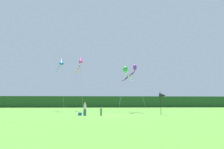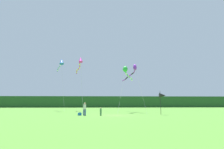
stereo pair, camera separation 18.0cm
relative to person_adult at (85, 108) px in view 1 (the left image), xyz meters
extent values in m
plane|color=#4C842D|center=(3.97, 0.29, -0.94)|extent=(120.00, 120.00, 0.00)
cube|color=#234C23|center=(3.97, 45.29, 1.14)|extent=(108.00, 2.86, 4.17)
cylinder|color=#334C8C|center=(-0.09, 0.00, -0.54)|extent=(0.17, 0.17, 0.81)
cylinder|color=#334C8C|center=(0.09, 0.00, -0.54)|extent=(0.17, 0.17, 0.81)
cylinder|color=silver|center=(0.00, 0.00, 0.19)|extent=(0.37, 0.37, 0.64)
sphere|color=tan|center=(0.00, 0.00, 0.62)|extent=(0.24, 0.24, 0.24)
cylinder|color=#3F724C|center=(2.08, -0.41, -0.68)|extent=(0.11, 0.11, 0.51)
cylinder|color=#3F724C|center=(2.20, -0.41, -0.68)|extent=(0.11, 0.11, 0.51)
cylinder|color=#3F724C|center=(2.14, -0.41, -0.22)|extent=(0.24, 0.24, 0.41)
sphere|color=tan|center=(2.14, -0.41, 0.05)|extent=(0.15, 0.15, 0.15)
cube|color=#1959B2|center=(-0.65, 0.20, -0.77)|extent=(0.46, 0.36, 0.34)
cylinder|color=black|center=(10.50, 0.80, 0.70)|extent=(0.06, 0.06, 3.28)
cone|color=black|center=(10.85, 0.80, 1.75)|extent=(0.90, 0.70, 0.70)
cylinder|color=#B2B2B2|center=(8.62, 5.11, 3.07)|extent=(0.91, 4.49, 8.04)
ellipsoid|color=purple|center=(8.18, 7.34, 7.09)|extent=(0.81, 1.20, 1.37)
cylinder|color=purple|center=(8.17, 7.93, 6.46)|extent=(0.22, 1.23, 0.50)
cylinder|color=black|center=(8.03, 9.09, 6.23)|extent=(0.47, 1.22, 0.36)
cylinder|color=purple|center=(7.66, 10.21, 6.03)|extent=(0.66, 1.20, 0.44)
cylinder|color=black|center=(7.23, 11.30, 5.70)|extent=(0.63, 1.23, 0.60)
cylinder|color=purple|center=(6.79, 12.39, 5.39)|extent=(0.65, 1.19, 0.40)
cylinder|color=#B2B2B2|center=(5.49, 4.93, 2.86)|extent=(1.76, 4.07, 7.61)
ellipsoid|color=green|center=(6.36, 6.95, 6.66)|extent=(1.25, 1.39, 1.32)
cylinder|color=green|center=(6.46, 7.21, 6.14)|extent=(0.40, 0.64, 0.34)
cylinder|color=white|center=(6.63, 7.74, 5.99)|extent=(0.35, 0.64, 0.35)
cylinder|color=green|center=(6.86, 8.23, 5.83)|extent=(0.51, 0.62, 0.35)
cylinder|color=white|center=(7.14, 8.71, 5.71)|extent=(0.46, 0.61, 0.29)
cylinder|color=green|center=(7.42, 9.19, 5.60)|extent=(0.49, 0.61, 0.32)
cylinder|color=white|center=(7.73, 9.65, 5.48)|extent=(0.51, 0.60, 0.31)
cylinder|color=green|center=(7.97, 10.14, 5.36)|extent=(0.37, 0.63, 0.33)
cylinder|color=white|center=(8.12, 10.67, 5.21)|extent=(0.34, 0.64, 0.35)
cylinder|color=#B2B2B2|center=(-5.58, 11.99, 4.33)|extent=(2.03, 4.77, 10.55)
cone|color=blue|center=(-6.58, 14.36, 9.60)|extent=(1.44, 1.68, 1.53)
cylinder|color=blue|center=(-6.72, 14.58, 9.06)|extent=(0.46, 0.57, 0.30)
cylinder|color=white|center=(-6.97, 15.02, 8.94)|extent=(0.43, 0.59, 0.32)
cylinder|color=blue|center=(-7.19, 15.48, 8.79)|extent=(0.43, 0.60, 0.36)
cylinder|color=white|center=(-7.40, 15.94, 8.68)|extent=(0.39, 0.57, 0.26)
cylinder|color=blue|center=(-7.64, 16.39, 8.61)|extent=(0.47, 0.55, 0.27)
cylinder|color=white|center=(-7.84, 16.84, 8.53)|extent=(0.31, 0.57, 0.28)
cylinder|color=blue|center=(-8.00, 17.32, 8.42)|extent=(0.42, 0.60, 0.33)
cylinder|color=white|center=(-8.20, 17.79, 8.28)|extent=(0.39, 0.59, 0.32)
cylinder|color=blue|center=(-8.38, 18.27, 8.19)|extent=(0.36, 0.57, 0.26)
cylinder|color=#B2B2B2|center=(-1.34, 7.70, 4.00)|extent=(1.14, 3.83, 9.90)
cone|color=#E026B2|center=(-1.90, 9.61, 8.95)|extent=(1.02, 1.27, 1.32)
cylinder|color=#E026B2|center=(-2.03, 9.95, 8.41)|extent=(0.45, 0.79, 0.37)
cylinder|color=yellow|center=(-2.17, 10.65, 8.24)|extent=(0.24, 0.77, 0.35)
cylinder|color=#E026B2|center=(-2.25, 11.37, 8.04)|extent=(0.34, 0.81, 0.43)
cylinder|color=yellow|center=(-2.36, 12.08, 7.87)|extent=(0.29, 0.77, 0.31)
cylinder|color=#E026B2|center=(-2.58, 12.76, 7.76)|extent=(0.54, 0.75, 0.30)
cylinder|color=yellow|center=(-2.94, 13.39, 7.65)|extent=(0.56, 0.76, 0.33)
cylinder|color=#E026B2|center=(-3.17, 14.06, 7.52)|extent=(0.29, 0.77, 0.30)
cylinder|color=yellow|center=(-3.31, 14.77, 7.40)|extent=(0.38, 0.79, 0.34)
cylinder|color=#E026B2|center=(-3.43, 15.48, 7.28)|extent=(0.25, 0.76, 0.29)
camera|label=1|loc=(2.15, -24.48, 0.67)|focal=29.02mm
camera|label=2|loc=(2.33, -24.49, 0.67)|focal=29.02mm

